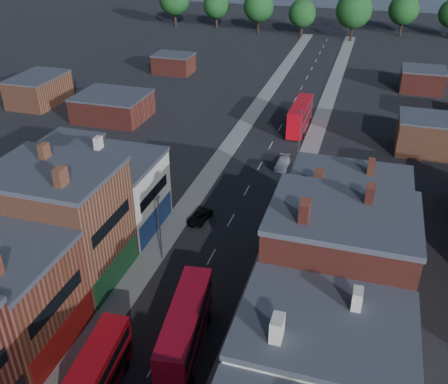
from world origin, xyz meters
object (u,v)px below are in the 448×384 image
Objects in this scene: bus_1 at (185,329)px; bus_2 at (300,116)px; bus_0 at (93,380)px; car_2 at (199,217)px; car_3 at (282,163)px.

bus_1 reaches higher than bus_2.
car_2 is (-0.89, 27.49, -1.81)m from bus_0.
car_3 is at bearing 80.66° from bus_1.
bus_0 is 2.44× the size of car_2.
bus_0 is 27.57m from car_2.
bus_1 is (5.07, 6.91, 0.28)m from bus_0.
car_3 is (-0.04, -15.43, -2.00)m from bus_2.
bus_2 is 2.51× the size of car_3.
bus_0 is at bearing -97.96° from car_3.
bus_0 is at bearing -80.64° from car_2.
bus_1 reaches higher than bus_0.
car_2 is 0.94× the size of car_3.
car_2 is at bearing -101.25° from bus_2.
car_3 is at bearing 77.23° from bus_0.
bus_2 reaches higher than bus_0.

